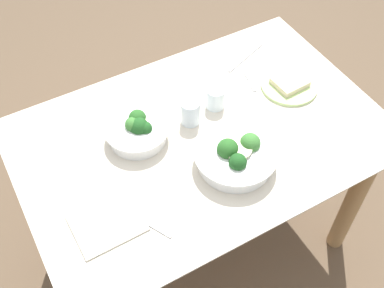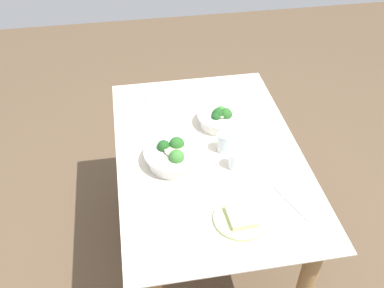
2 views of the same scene
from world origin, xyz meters
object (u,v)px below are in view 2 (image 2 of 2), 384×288
object	(u,v)px
water_glass_center	(225,142)
table_knife_left	(290,202)
broccoli_bowl_near	(175,154)
napkin_folded_upper	(162,103)
broccoli_bowl_far	(220,118)
fork_by_near_bowl	(149,117)
bread_side_plate	(241,218)
water_glass_side	(236,160)
fork_by_far_bowl	(255,195)

from	to	relation	value
water_glass_center	table_knife_left	distance (m)	0.40
broccoli_bowl_near	napkin_folded_upper	bearing A→B (deg)	-179.58
broccoli_bowl_far	fork_by_near_bowl	bearing A→B (deg)	-107.78
bread_side_plate	water_glass_side	distance (m)	0.29
broccoli_bowl_near	water_glass_side	distance (m)	0.26
napkin_folded_upper	water_glass_side	bearing A→B (deg)	25.94
broccoli_bowl_near	bread_side_plate	size ratio (longest dim) A/B	1.28
fork_by_far_bowl	napkin_folded_upper	xyz separation A→B (m)	(-0.69, -0.29, 0.00)
broccoli_bowl_near	water_glass_side	world-z (taller)	broccoli_bowl_near
water_glass_side	table_knife_left	size ratio (longest dim) A/B	0.38
broccoli_bowl_near	fork_by_far_bowl	xyz separation A→B (m)	(0.25, 0.29, -0.04)
water_glass_center	fork_by_far_bowl	bearing A→B (deg)	11.50
water_glass_center	table_knife_left	bearing A→B (deg)	27.79
napkin_folded_upper	broccoli_bowl_near	bearing A→B (deg)	0.42
water_glass_side	fork_by_near_bowl	distance (m)	0.53
broccoli_bowl_near	water_glass_center	size ratio (longest dim) A/B	2.91
water_glass_center	fork_by_near_bowl	xyz separation A→B (m)	(-0.29, -0.31, -0.04)
broccoli_bowl_near	bread_side_plate	bearing A→B (deg)	28.81
fork_by_far_bowl	napkin_folded_upper	size ratio (longest dim) A/B	0.55
bread_side_plate	table_knife_left	distance (m)	0.22
table_knife_left	water_glass_side	bearing A→B (deg)	13.87
broccoli_bowl_far	fork_by_far_bowl	bearing A→B (deg)	4.64
bread_side_plate	napkin_folded_upper	bearing A→B (deg)	-165.89
fork_by_near_bowl	table_knife_left	bearing A→B (deg)	-80.63
bread_side_plate	fork_by_near_bowl	xyz separation A→B (m)	(-0.69, -0.28, -0.01)
fork_by_near_bowl	napkin_folded_upper	world-z (taller)	napkin_folded_upper
fork_by_near_bowl	bread_side_plate	bearing A→B (deg)	-96.04
broccoli_bowl_far	water_glass_center	bearing A→B (deg)	-6.03
fork_by_near_bowl	table_knife_left	world-z (taller)	same
broccoli_bowl_near	fork_by_near_bowl	bearing A→B (deg)	-165.80
water_glass_center	table_knife_left	xyz separation A→B (m)	(0.35, 0.18, -0.04)
fork_by_near_bowl	water_glass_center	bearing A→B (deg)	-71.60
bread_side_plate	table_knife_left	bearing A→B (deg)	103.48
broccoli_bowl_far	fork_by_far_bowl	distance (m)	0.48
broccoli_bowl_far	broccoli_bowl_near	xyz separation A→B (m)	(0.22, -0.25, 0.00)
water_glass_center	water_glass_side	bearing A→B (deg)	10.95
water_glass_center	table_knife_left	world-z (taller)	water_glass_center
broccoli_bowl_far	bread_side_plate	world-z (taller)	broccoli_bowl_far
fork_by_near_bowl	napkin_folded_upper	size ratio (longest dim) A/B	0.50
fork_by_far_bowl	napkin_folded_upper	world-z (taller)	napkin_folded_upper
fork_by_near_bowl	broccoli_bowl_near	bearing A→B (deg)	-104.05
broccoli_bowl_far	fork_by_near_bowl	world-z (taller)	broccoli_bowl_far
water_glass_side	napkin_folded_upper	distance (m)	0.58
water_glass_side	table_knife_left	bearing A→B (deg)	34.47
broccoli_bowl_near	water_glass_center	distance (m)	0.23
fork_by_far_bowl	water_glass_center	bearing A→B (deg)	-66.06
broccoli_bowl_near	fork_by_far_bowl	world-z (taller)	broccoli_bowl_near
broccoli_bowl_near	broccoli_bowl_far	bearing A→B (deg)	132.16
broccoli_bowl_near	bread_side_plate	xyz separation A→B (m)	(0.36, 0.20, -0.03)
bread_side_plate	napkin_folded_upper	size ratio (longest dim) A/B	1.05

